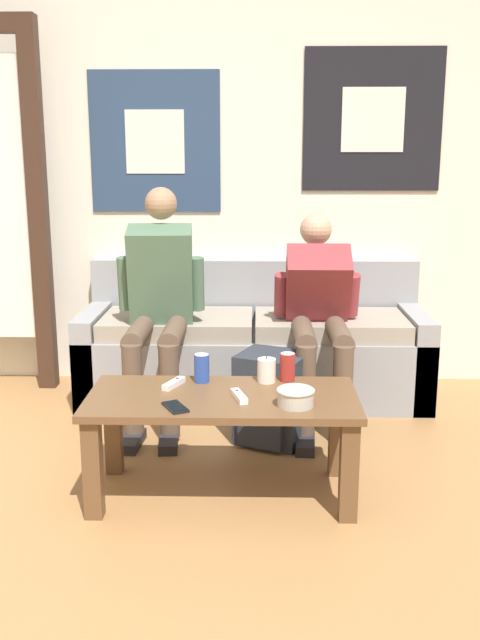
# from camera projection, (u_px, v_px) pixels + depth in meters

# --- Properties ---
(ground_plane) EXTENTS (18.00, 18.00, 0.00)m
(ground_plane) POSITION_uv_depth(u_px,v_px,m) (182.00, 600.00, 2.29)
(ground_plane) COLOR #9E7042
(wall_back) EXTENTS (10.00, 0.07, 2.55)m
(wall_back) POSITION_uv_depth(u_px,v_px,m) (219.00, 174.00, 4.30)
(wall_back) COLOR silver
(wall_back) RESTS_ON ground_plane
(couch) EXTENTS (1.98, 0.70, 0.77)m
(couch) POSITION_uv_depth(u_px,v_px,m) (254.00, 349.00, 4.18)
(couch) COLOR gray
(couch) RESTS_ON ground_plane
(coffee_table) EXTENTS (1.10, 0.52, 0.44)m
(coffee_table) POSITION_uv_depth(u_px,v_px,m) (223.00, 415.00, 2.92)
(coffee_table) COLOR brown
(coffee_table) RESTS_ON ground_plane
(person_seated_adult) EXTENTS (0.47, 0.83, 1.22)m
(person_seated_adult) POSITION_uv_depth(u_px,v_px,m) (159.00, 298.00, 3.75)
(person_seated_adult) COLOR brown
(person_seated_adult) RESTS_ON ground_plane
(person_seated_teen) EXTENTS (0.47, 0.99, 1.07)m
(person_seated_teen) POSITION_uv_depth(u_px,v_px,m) (319.00, 309.00, 3.78)
(person_seated_teen) COLOR brown
(person_seated_teen) RESTS_ON ground_plane
(backpack) EXTENTS (0.40, 0.39, 0.45)m
(backpack) POSITION_uv_depth(u_px,v_px,m) (271.00, 400.00, 3.51)
(backpack) COLOR #282D38
(backpack) RESTS_ON ground_plane
(ceramic_bowl) EXTENTS (0.15, 0.15, 0.07)m
(ceramic_bowl) POSITION_uv_depth(u_px,v_px,m) (296.00, 396.00, 2.77)
(ceramic_bowl) COLOR #B7B2A8
(ceramic_bowl) RESTS_ON coffee_table
(pillar_candle) EXTENTS (0.08, 0.08, 0.11)m
(pillar_candle) POSITION_uv_depth(u_px,v_px,m) (267.00, 370.00, 3.06)
(pillar_candle) COLOR silver
(pillar_candle) RESTS_ON coffee_table
(drink_can_blue) EXTENTS (0.07, 0.07, 0.12)m
(drink_can_blue) POSITION_uv_depth(u_px,v_px,m) (202.00, 368.00, 3.06)
(drink_can_blue) COLOR #28479E
(drink_can_blue) RESTS_ON coffee_table
(drink_can_red) EXTENTS (0.07, 0.07, 0.12)m
(drink_can_red) POSITION_uv_depth(u_px,v_px,m) (287.00, 367.00, 3.08)
(drink_can_red) COLOR maroon
(drink_can_red) RESTS_ON coffee_table
(game_controller_near_left) EXTENTS (0.07, 0.15, 0.03)m
(game_controller_near_left) POSITION_uv_depth(u_px,v_px,m) (239.00, 396.00, 2.86)
(game_controller_near_left) COLOR white
(game_controller_near_left) RESTS_ON coffee_table
(game_controller_near_right) EXTENTS (0.09, 0.15, 0.03)m
(game_controller_near_right) POSITION_uv_depth(u_px,v_px,m) (174.00, 384.00, 3.01)
(game_controller_near_right) COLOR white
(game_controller_near_right) RESTS_ON coffee_table
(cell_phone) EXTENTS (0.12, 0.15, 0.01)m
(cell_phone) POSITION_uv_depth(u_px,v_px,m) (175.00, 407.00, 2.75)
(cell_phone) COLOR black
(cell_phone) RESTS_ON coffee_table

